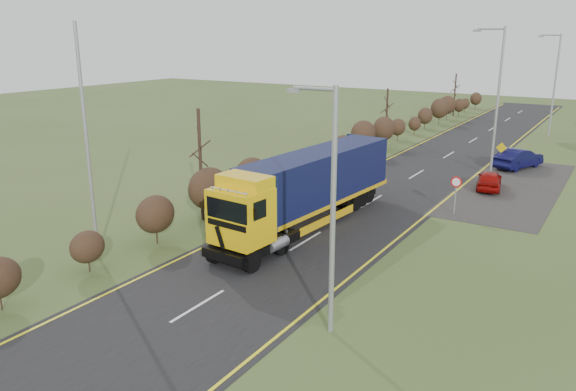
{
  "coord_description": "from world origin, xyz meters",
  "views": [
    {
      "loc": [
        12.81,
        -18.33,
        9.74
      ],
      "look_at": [
        -1.08,
        4.11,
        2.15
      ],
      "focal_mm": 35.0,
      "sensor_mm": 36.0,
      "label": 1
    }
  ],
  "objects_px": {
    "lorry": "(307,186)",
    "car_blue_sedan": "(518,159)",
    "speed_sign": "(456,188)",
    "car_red_hatchback": "(489,180)",
    "streetlight_near": "(330,204)"
  },
  "relations": [
    {
      "from": "lorry",
      "to": "car_blue_sedan",
      "type": "xyz_separation_m",
      "value": [
        6.89,
        19.99,
        -1.48
      ]
    },
    {
      "from": "lorry",
      "to": "speed_sign",
      "type": "bearing_deg",
      "value": 49.5
    },
    {
      "from": "car_red_hatchback",
      "to": "speed_sign",
      "type": "distance_m",
      "value": 6.7
    },
    {
      "from": "car_red_hatchback",
      "to": "speed_sign",
      "type": "bearing_deg",
      "value": 76.48
    },
    {
      "from": "car_blue_sedan",
      "to": "streetlight_near",
      "type": "distance_m",
      "value": 29.25
    },
    {
      "from": "lorry",
      "to": "car_blue_sedan",
      "type": "relative_size",
      "value": 3.12
    },
    {
      "from": "car_blue_sedan",
      "to": "streetlight_near",
      "type": "xyz_separation_m",
      "value": [
        -0.87,
        -28.99,
        3.79
      ]
    },
    {
      "from": "car_blue_sedan",
      "to": "car_red_hatchback",
      "type": "bearing_deg",
      "value": 107.5
    },
    {
      "from": "car_red_hatchback",
      "to": "speed_sign",
      "type": "relative_size",
      "value": 1.66
    },
    {
      "from": "car_blue_sedan",
      "to": "speed_sign",
      "type": "relative_size",
      "value": 2.06
    },
    {
      "from": "car_blue_sedan",
      "to": "speed_sign",
      "type": "height_order",
      "value": "speed_sign"
    },
    {
      "from": "car_red_hatchback",
      "to": "car_blue_sedan",
      "type": "distance_m",
      "value": 7.34
    },
    {
      "from": "lorry",
      "to": "car_blue_sedan",
      "type": "height_order",
      "value": "lorry"
    },
    {
      "from": "car_red_hatchback",
      "to": "speed_sign",
      "type": "height_order",
      "value": "speed_sign"
    },
    {
      "from": "car_blue_sedan",
      "to": "lorry",
      "type": "bearing_deg",
      "value": 92.01
    }
  ]
}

